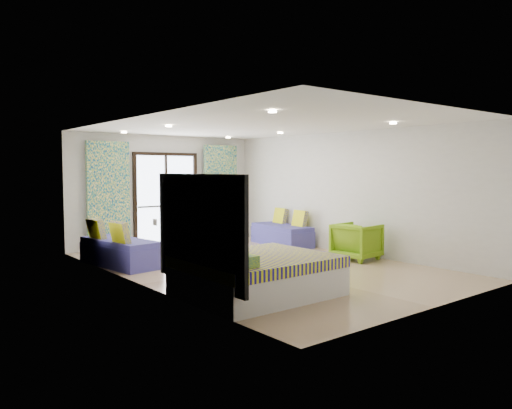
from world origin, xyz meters
TOP-DOWN VIEW (x-y plane):
  - floor at (0.00, 0.00)m, footprint 5.00×7.50m
  - ceiling at (0.00, 0.00)m, footprint 5.00×7.50m
  - wall_back at (0.00, 3.75)m, footprint 5.00×0.01m
  - wall_front at (0.00, -3.75)m, footprint 5.00×0.01m
  - wall_left at (-2.50, 0.00)m, footprint 0.01×7.50m
  - wall_right at (2.50, 0.00)m, footprint 0.01×7.50m
  - balcony_door at (0.00, 3.72)m, footprint 1.76×0.08m
  - balcony_rail at (0.00, 3.73)m, footprint 1.52×0.03m
  - curtain_left at (-1.55, 3.57)m, footprint 1.00×0.10m
  - curtain_right at (1.55, 3.57)m, footprint 1.00×0.10m
  - downlight_a at (-1.40, -2.00)m, footprint 0.12×0.12m
  - downlight_b at (1.40, -2.00)m, footprint 0.12×0.12m
  - downlight_c at (-1.40, 1.00)m, footprint 0.12×0.12m
  - downlight_d at (1.40, 1.00)m, footprint 0.12×0.12m
  - downlight_e at (-1.40, 3.00)m, footprint 0.12×0.12m
  - downlight_f at (1.40, 3.00)m, footprint 0.12×0.12m
  - headboard at (-2.46, -1.73)m, footprint 0.06×2.10m
  - switch_plate at (-2.47, -0.48)m, footprint 0.02×0.10m
  - bed at (-1.48, -1.73)m, footprint 2.13×1.74m
  - daybed_left at (-2.12, 1.71)m, footprint 0.96×1.92m
  - daybed_right at (2.12, 1.73)m, footprint 0.91×1.86m
  - coffee_table at (-0.05, 2.74)m, footprint 0.81×0.81m
  - vase at (-0.05, 2.77)m, footprint 0.21×0.22m
  - armchair at (1.97, -0.74)m, footprint 0.84×0.89m

SIDE VIEW (x-z plane):
  - floor at x=0.00m, z-range -0.01..0.01m
  - daybed_right at x=2.12m, z-range -0.17..0.71m
  - daybed_left at x=-2.12m, z-range -0.17..0.74m
  - bed at x=-1.48m, z-range -0.06..0.67m
  - coffee_table at x=-0.05m, z-range 0.01..0.76m
  - armchair at x=1.97m, z-range 0.00..0.84m
  - vase at x=-0.05m, z-range 0.43..0.61m
  - balcony_rail at x=0.00m, z-range 0.93..0.97m
  - headboard at x=-2.46m, z-range 0.30..1.80m
  - switch_plate at x=-2.47m, z-range 1.00..1.10m
  - curtain_left at x=-1.55m, z-range 0.00..2.50m
  - curtain_right at x=1.55m, z-range 0.00..2.50m
  - balcony_door at x=0.00m, z-range 0.12..2.40m
  - wall_back at x=0.00m, z-range 0.00..2.70m
  - wall_front at x=0.00m, z-range 0.00..2.70m
  - wall_left at x=-2.50m, z-range 0.00..2.70m
  - wall_right at x=2.50m, z-range 0.00..2.70m
  - downlight_a at x=-1.40m, z-range 2.66..2.68m
  - downlight_b at x=1.40m, z-range 2.66..2.68m
  - downlight_c at x=-1.40m, z-range 2.66..2.68m
  - downlight_d at x=1.40m, z-range 2.66..2.68m
  - downlight_e at x=-1.40m, z-range 2.66..2.68m
  - downlight_f at x=1.40m, z-range 2.66..2.68m
  - ceiling at x=0.00m, z-range 2.70..2.71m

